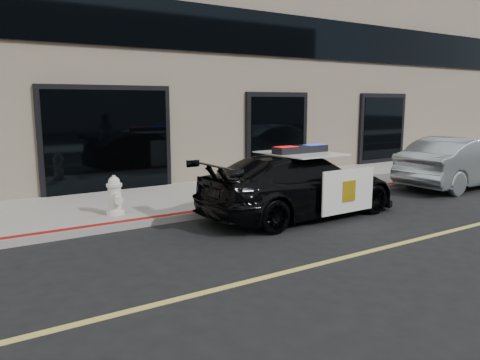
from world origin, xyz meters
TOP-DOWN VIEW (x-y plane):
  - ground at (0.00, 0.00)m, footprint 120.00×120.00m
  - sidewalk_n at (0.00, 5.25)m, footprint 60.00×3.50m
  - police_car at (1.77, 2.55)m, footprint 2.27×4.77m
  - silver_sedan at (7.91, 2.63)m, footprint 1.74×4.49m
  - fire_hydrant at (-1.75, 4.22)m, footprint 0.37×0.51m

SIDE VIEW (x-z plane):
  - ground at x=0.00m, z-range 0.00..0.00m
  - sidewalk_n at x=0.00m, z-range 0.00..0.15m
  - fire_hydrant at x=-1.75m, z-range 0.12..0.94m
  - police_car at x=1.77m, z-range -0.08..1.46m
  - silver_sedan at x=7.91m, z-range 0.00..1.46m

